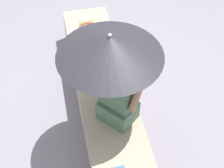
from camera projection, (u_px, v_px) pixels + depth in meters
The scene contains 5 objects.
ground_plane at pixel (107, 121), 3.94m from camera, with size 14.00×14.00×0.00m, color slate.
stone_bench at pixel (107, 109), 3.77m from camera, with size 3.13×0.58×0.45m, color gray.
person_seated at pixel (118, 92), 3.14m from camera, with size 0.48×0.46×0.90m.
parasol at pixel (110, 46), 2.80m from camera, with size 0.93×0.93×1.03m.
tote_bag_canvas at pixel (89, 38), 4.00m from camera, with size 0.32×0.23×0.30m.
Camera 1 is at (-2.24, 0.41, 3.24)m, focal length 54.41 mm.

